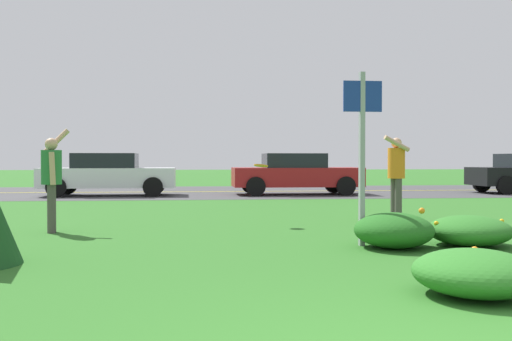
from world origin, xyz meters
The scene contains 12 objects.
ground_plane centered at (0.00, 10.02, 0.00)m, with size 120.00×120.00×0.00m, color #2D6B23.
highway_strip centered at (0.00, 20.04, 0.00)m, with size 120.00×9.29×0.01m, color #424244.
highway_center_stripe centered at (0.00, 20.04, 0.01)m, with size 120.00×0.16×0.00m, color yellow.
daylily_clump_mid_right centered at (1.20, 5.04, 0.25)m, with size 1.11×1.18×0.56m.
daylily_clump_near_camera centered at (2.35, 5.13, 0.22)m, with size 1.18×1.26×0.44m.
daylily_clump_front_left centered at (0.94, 2.07, 0.21)m, with size 1.13×1.22×0.42m.
sign_post_near_path centered at (0.81, 5.31, 1.51)m, with size 0.56×0.10×2.49m.
person_thrower_green_shirt centered at (-3.97, 7.39, 0.96)m, with size 0.46×0.54×1.78m.
person_catcher_orange_shirt centered at (2.46, 8.58, 1.01)m, with size 0.56×0.55×1.72m.
frisbee_orange centered at (-0.31, 8.20, 1.12)m, with size 0.27×0.27×0.09m.
car_white_center_left centered at (-4.44, 17.95, 0.74)m, with size 4.50×2.00×1.45m.
car_red_center_right centered at (2.07, 17.95, 0.74)m, with size 4.50×2.00×1.45m.
Camera 1 is at (-1.64, -3.16, 1.24)m, focal length 42.54 mm.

